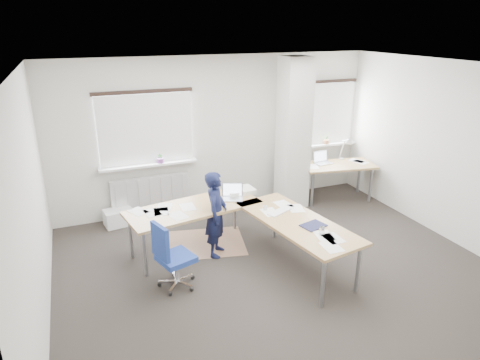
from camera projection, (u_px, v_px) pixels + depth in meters
name	position (u px, v px, depth m)	size (l,w,h in m)	color
ground	(275.00, 267.00, 6.18)	(6.00, 6.00, 0.00)	#292521
room_shell	(276.00, 141.00, 6.03)	(6.04, 5.04, 2.82)	beige
floor_mat	(207.00, 243.00, 6.84)	(1.18, 1.00, 0.01)	#8A634B
white_crate	(119.00, 217.00, 7.42)	(0.47, 0.33, 0.28)	white
desk_main	(245.00, 215.00, 6.20)	(2.82, 2.63, 0.96)	#996F42
desk_side	(338.00, 166.00, 8.33)	(1.50, 0.93, 1.22)	#996F42
task_chair	(174.00, 269.00, 5.61)	(0.55, 0.53, 0.97)	navy
person	(216.00, 214.00, 6.31)	(0.48, 0.32, 1.32)	black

